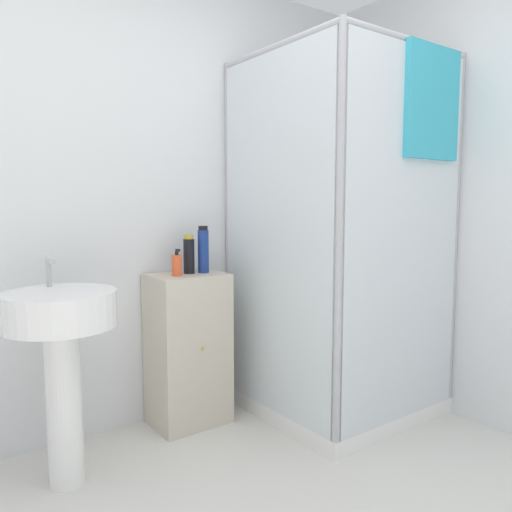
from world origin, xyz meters
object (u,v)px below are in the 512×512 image
Objects in this scene: sink at (61,341)px; soap_dispenser at (177,265)px; shampoo_bottle_blue at (203,250)px; shampoo_bottle_tall_black at (189,255)px.

sink is 6.84× the size of soap_dispenser.
shampoo_bottle_blue reaches higher than soap_dispenser.
soap_dispenser is 0.67× the size of shampoo_bottle_tall_black.
shampoo_bottle_blue is (0.18, 0.02, 0.07)m from soap_dispenser.
soap_dispenser is 0.19m from shampoo_bottle_blue.
sink is 4.62× the size of shampoo_bottle_tall_black.
sink is at bearing -162.27° from shampoo_bottle_tall_black.
shampoo_bottle_tall_black is at bearing 165.16° from shampoo_bottle_blue.
shampoo_bottle_tall_black is 0.82× the size of shampoo_bottle_blue.
sink is 3.80× the size of shampoo_bottle_blue.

